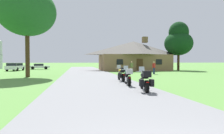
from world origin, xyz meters
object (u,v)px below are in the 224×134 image
(bystander_red_shirt_beside_signpost, at_px, (154,67))
(tree_right_of_lodge, at_px, (179,40))
(motorcycle_black_nearest_to_camera, at_px, (145,81))
(tree_left_near, at_px, (27,5))
(motorcycle_yellow_farthest_in_row, at_px, (122,74))
(bystander_olive_shirt_near_lodge, at_px, (132,66))
(motorcycle_green_second_in_row, at_px, (128,77))
(parked_white_suv_far_left, at_px, (15,66))
(parked_white_sedan_far_left, at_px, (39,66))

(bystander_red_shirt_beside_signpost, relative_size, tree_right_of_lodge, 0.19)
(bystander_red_shirt_beside_signpost, bearing_deg, tree_right_of_lodge, 19.30)
(motorcycle_black_nearest_to_camera, relative_size, tree_left_near, 0.18)
(tree_right_of_lodge, bearing_deg, motorcycle_yellow_farthest_in_row, -129.64)
(bystander_olive_shirt_near_lodge, bearing_deg, tree_right_of_lodge, -162.78)
(motorcycle_green_second_in_row, distance_m, tree_right_of_lodge, 26.46)
(motorcycle_black_nearest_to_camera, relative_size, tree_right_of_lodge, 0.23)
(parked_white_suv_far_left, height_order, parked_white_sedan_far_left, parked_white_suv_far_left)
(motorcycle_black_nearest_to_camera, distance_m, tree_right_of_lodge, 28.62)
(bystander_olive_shirt_near_lodge, height_order, bystander_red_shirt_beside_signpost, bystander_red_shirt_beside_signpost)
(motorcycle_green_second_in_row, height_order, parked_white_suv_far_left, parked_white_suv_far_left)
(tree_right_of_lodge, distance_m, tree_left_near, 26.72)
(tree_right_of_lodge, height_order, parked_white_suv_far_left, tree_right_of_lodge)
(motorcycle_black_nearest_to_camera, distance_m, bystander_olive_shirt_near_lodge, 18.67)
(bystander_red_shirt_beside_signpost, height_order, tree_left_near, tree_left_near)
(motorcycle_black_nearest_to_camera, bearing_deg, parked_white_sedan_far_left, 118.18)
(tree_left_near, bearing_deg, motorcycle_black_nearest_to_camera, -53.71)
(parked_white_suv_far_left, bearing_deg, motorcycle_yellow_farthest_in_row, -51.86)
(motorcycle_black_nearest_to_camera, distance_m, parked_white_suv_far_left, 30.81)
(tree_right_of_lodge, bearing_deg, tree_left_near, -153.64)
(motorcycle_black_nearest_to_camera, xyz_separation_m, parked_white_suv_far_left, (-14.49, 27.19, 0.17))
(motorcycle_yellow_farthest_in_row, xyz_separation_m, tree_right_of_lodge, (15.10, 18.23, 5.05))
(bystander_olive_shirt_near_lodge, height_order, parked_white_sedan_far_left, bystander_olive_shirt_near_lodge)
(motorcycle_black_nearest_to_camera, xyz_separation_m, motorcycle_yellow_farthest_in_row, (0.01, 5.55, 0.00))
(parked_white_suv_far_left, distance_m, parked_white_sedan_far_left, 6.92)
(motorcycle_green_second_in_row, distance_m, bystander_olive_shirt_near_lodge, 16.03)
(tree_left_near, xyz_separation_m, parked_white_sedan_far_left, (-2.81, 21.53, -6.98))
(tree_right_of_lodge, bearing_deg, parked_white_suv_far_left, 173.40)
(parked_white_suv_far_left, relative_size, parked_white_sedan_far_left, 1.06)
(motorcycle_black_nearest_to_camera, height_order, parked_white_suv_far_left, parked_white_suv_far_left)
(bystander_red_shirt_beside_signpost, xyz_separation_m, tree_left_near, (-15.10, -2.24, 6.68))
(tree_right_of_lodge, height_order, tree_left_near, tree_left_near)
(motorcycle_black_nearest_to_camera, relative_size, parked_white_sedan_far_left, 0.47)
(bystander_red_shirt_beside_signpost, height_order, tree_right_of_lodge, tree_right_of_lodge)
(motorcycle_black_nearest_to_camera, relative_size, bystander_olive_shirt_near_lodge, 1.25)
(parked_white_suv_far_left, bearing_deg, tree_left_near, -65.11)
(tree_left_near, bearing_deg, parked_white_suv_far_left, 110.55)
(parked_white_sedan_far_left, bearing_deg, motorcycle_yellow_farthest_in_row, -167.78)
(motorcycle_black_nearest_to_camera, distance_m, bystander_red_shirt_beside_signpost, 15.53)
(parked_white_sedan_far_left, bearing_deg, tree_left_near, 177.12)
(tree_left_near, distance_m, parked_white_sedan_far_left, 22.81)
(motorcycle_black_nearest_to_camera, relative_size, parked_white_suv_far_left, 0.44)
(motorcycle_black_nearest_to_camera, distance_m, parked_white_sedan_far_left, 35.42)
(motorcycle_green_second_in_row, distance_m, tree_left_near, 14.35)
(motorcycle_black_nearest_to_camera, xyz_separation_m, tree_left_near, (-8.77, 11.94, 7.02))
(parked_white_suv_far_left, bearing_deg, parked_white_sedan_far_left, 69.45)
(motorcycle_yellow_farthest_in_row, xyz_separation_m, bystander_red_shirt_beside_signpost, (6.32, 8.63, 0.34))
(motorcycle_yellow_farthest_in_row, xyz_separation_m, tree_left_near, (-8.78, 6.40, 7.02))
(motorcycle_yellow_farthest_in_row, relative_size, bystander_red_shirt_beside_signpost, 1.24)
(bystander_red_shirt_beside_signpost, xyz_separation_m, parked_white_suv_far_left, (-20.82, 13.02, -0.17))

